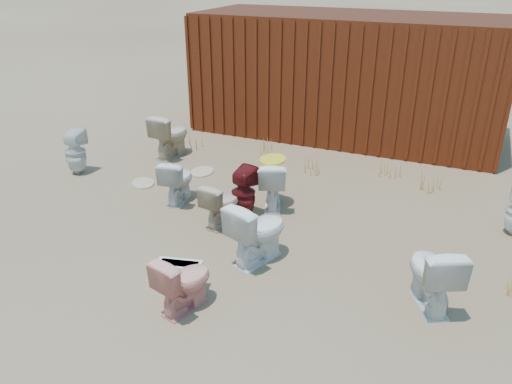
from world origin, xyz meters
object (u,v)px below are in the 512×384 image
at_px(toilet_front_a, 178,180).
at_px(toilet_back_beige_right, 222,204).
at_px(toilet_back_a, 75,152).
at_px(toilet_front_e, 432,274).
at_px(toilet_back_yellowlid, 272,183).
at_px(toilet_front_c, 258,231).
at_px(toilet_front_pink, 184,282).
at_px(shipping_container, 347,76).
at_px(loose_tank, 180,276).
at_px(toilet_back_beige_left, 170,135).
at_px(toilet_front_maroon, 244,193).

distance_m(toilet_front_a, toilet_back_beige_right, 1.02).
bearing_deg(toilet_back_a, toilet_front_e, 159.37).
bearing_deg(toilet_back_yellowlid, toilet_front_a, -3.04).
height_order(toilet_front_a, toilet_back_yellowlid, toilet_back_yellowlid).
relative_size(toilet_front_c, toilet_back_beige_right, 1.26).
bearing_deg(toilet_front_pink, toilet_back_yellowlid, -73.29).
bearing_deg(toilet_front_c, shipping_container, -66.74).
bearing_deg(toilet_back_yellowlid, toilet_back_beige_right, 42.21).
bearing_deg(toilet_front_pink, toilet_front_a, -41.47).
bearing_deg(toilet_back_a, toilet_front_c, 154.09).
bearing_deg(toilet_front_c, toilet_front_pink, 93.75).
bearing_deg(toilet_front_pink, loose_tank, -34.28).
height_order(shipping_container, loose_tank, shipping_container).
height_order(toilet_front_a, toilet_back_a, toilet_back_a).
bearing_deg(toilet_front_pink, toilet_back_beige_left, -40.51).
relative_size(toilet_back_a, toilet_back_beige_left, 0.95).
relative_size(toilet_back_beige_left, toilet_back_beige_right, 1.28).
relative_size(toilet_front_c, toilet_front_e, 1.04).
distance_m(toilet_front_e, toilet_back_beige_left, 5.61).
xyz_separation_m(toilet_front_a, toilet_front_c, (1.76, -1.03, 0.06)).
relative_size(shipping_container, toilet_back_yellowlid, 8.20).
bearing_deg(toilet_back_beige_right, toilet_back_yellowlid, -107.41).
height_order(toilet_front_c, loose_tank, toilet_front_c).
xyz_separation_m(shipping_container, toilet_back_beige_right, (-0.48, -4.68, -0.88)).
xyz_separation_m(toilet_back_beige_left, toilet_back_beige_right, (2.09, -1.99, -0.09)).
xyz_separation_m(toilet_back_yellowlid, loose_tank, (-0.15, -2.36, -0.19)).
relative_size(toilet_front_c, loose_tank, 1.61).
bearing_deg(toilet_front_pink, toilet_back_a, -18.64).
relative_size(toilet_front_pink, toilet_back_beige_left, 0.81).
xyz_separation_m(toilet_front_pink, toilet_back_yellowlid, (-0.07, 2.61, 0.04)).
xyz_separation_m(toilet_front_c, toilet_front_e, (2.02, -0.06, -0.02)).
xyz_separation_m(toilet_front_a, toilet_front_maroon, (1.13, -0.06, 0.03)).
relative_size(shipping_container, toilet_front_pink, 9.12).
distance_m(toilet_front_c, toilet_back_yellowlid, 1.51).
relative_size(toilet_front_maroon, toilet_back_beige_right, 1.17).
height_order(toilet_back_yellowlid, loose_tank, toilet_back_yellowlid).
bearing_deg(toilet_front_e, shipping_container, -93.31).
bearing_deg(shipping_container, toilet_front_c, -86.35).
bearing_deg(toilet_back_a, toilet_back_beige_right, 160.50).
xyz_separation_m(shipping_container, loose_tank, (-0.21, -6.23, -1.02)).
relative_size(shipping_container, toilet_back_a, 7.72).
relative_size(toilet_front_pink, toilet_back_beige_right, 1.03).
height_order(toilet_front_pink, toilet_back_beige_right, toilet_front_pink).
distance_m(toilet_front_pink, toilet_front_e, 2.59).
distance_m(toilet_front_pink, toilet_front_maroon, 2.15).
relative_size(toilet_front_e, loose_tank, 1.55).
xyz_separation_m(toilet_front_pink, toilet_back_beige_right, (-0.49, 1.80, -0.01)).
height_order(shipping_container, toilet_front_e, shipping_container).
distance_m(shipping_container, loose_tank, 6.31).
height_order(toilet_back_a, toilet_back_yellowlid, toilet_back_a).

